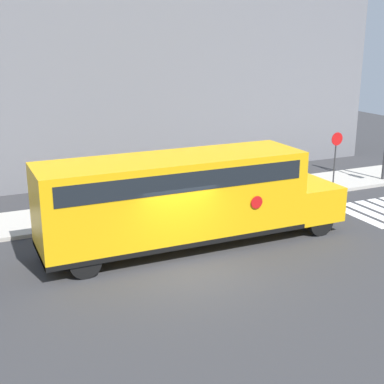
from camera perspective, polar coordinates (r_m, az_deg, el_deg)
name	(u,v)px	position (r m, az deg, el deg)	size (l,w,h in m)	color
ground_plane	(190,271)	(17.01, -0.21, -8.41)	(60.00, 60.00, 0.00)	#333335
sidewalk_strip	(127,210)	(22.66, -6.96, -1.87)	(44.00, 3.00, 0.15)	#B2ADA3
building_backdrop	(83,72)	(27.87, -11.50, 12.46)	(32.00, 4.00, 10.73)	slate
school_bus	(184,196)	(18.29, -0.89, -0.39)	(10.99, 2.57, 3.24)	#EAA80F
stop_sign	(336,154)	(25.76, 15.06, 3.94)	(0.61, 0.10, 2.84)	#38383A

